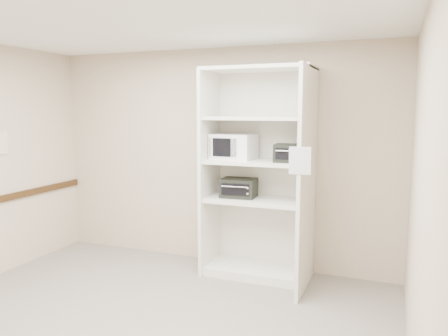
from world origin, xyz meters
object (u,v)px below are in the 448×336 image
(microwave, at_px, (234,146))
(toaster_oven_lower, at_px, (239,188))
(toaster_oven_upper, at_px, (291,153))
(shelving_unit, at_px, (262,181))

(microwave, bearing_deg, toaster_oven_lower, -21.08)
(microwave, bearing_deg, toaster_oven_upper, -3.98)
(microwave, distance_m, toaster_oven_upper, 0.71)
(shelving_unit, height_order, toaster_oven_lower, shelving_unit)
(shelving_unit, relative_size, microwave, 4.96)
(toaster_oven_lower, bearing_deg, microwave, 151.55)
(microwave, xyz_separation_m, toaster_oven_lower, (0.08, -0.04, -0.49))
(toaster_oven_upper, bearing_deg, microwave, 168.59)
(toaster_oven_upper, bearing_deg, shelving_unit, 167.89)
(microwave, height_order, toaster_oven_upper, microwave)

